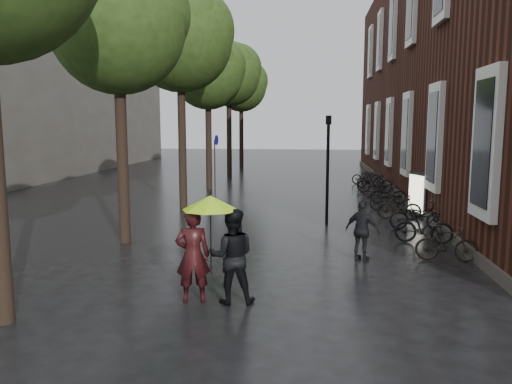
# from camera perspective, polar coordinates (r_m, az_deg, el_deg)

# --- Properties ---
(ground) EXTENTS (120.00, 120.00, 0.00)m
(ground) POSITION_cam_1_polar(r_m,az_deg,el_deg) (7.78, -4.25, -18.68)
(ground) COLOR black
(brick_building) EXTENTS (10.20, 33.20, 12.00)m
(brick_building) POSITION_cam_1_polar(r_m,az_deg,el_deg) (27.96, 26.04, 12.27)
(brick_building) COLOR #38160F
(brick_building) RESTS_ON ground
(street_trees) EXTENTS (4.33, 34.03, 8.91)m
(street_trees) POSITION_cam_1_polar(r_m,az_deg,el_deg) (23.53, -6.98, 14.81)
(street_trees) COLOR black
(street_trees) RESTS_ON ground
(person_burgundy) EXTENTS (0.75, 0.58, 1.85)m
(person_burgundy) POSITION_cam_1_polar(r_m,az_deg,el_deg) (9.83, -7.24, -7.23)
(person_burgundy) COLOR black
(person_burgundy) RESTS_ON ground
(person_black) EXTENTS (1.00, 0.83, 1.86)m
(person_black) POSITION_cam_1_polar(r_m,az_deg,el_deg) (9.72, -2.78, -7.32)
(person_black) COLOR black
(person_black) RESTS_ON ground
(lime_umbrella) EXTENTS (1.11, 1.11, 1.63)m
(lime_umbrella) POSITION_cam_1_polar(r_m,az_deg,el_deg) (9.59, -5.24, -1.23)
(lime_umbrella) COLOR black
(lime_umbrella) RESTS_ON ground
(pedestrian_walking) EXTENTS (0.98, 0.79, 1.56)m
(pedestrian_walking) POSITION_cam_1_polar(r_m,az_deg,el_deg) (12.93, 12.05, -4.33)
(pedestrian_walking) COLOR black
(pedestrian_walking) RESTS_ON ground
(parked_bicycles) EXTENTS (2.11, 16.96, 1.05)m
(parked_bicycles) POSITION_cam_1_polar(r_m,az_deg,el_deg) (21.55, 15.02, -0.41)
(parked_bicycles) COLOR black
(parked_bicycles) RESTS_ON ground
(ad_lightbox) EXTENTS (0.26, 1.11, 1.67)m
(ad_lightbox) POSITION_cam_1_polar(r_m,az_deg,el_deg) (19.44, 18.17, -0.31)
(ad_lightbox) COLOR black
(ad_lightbox) RESTS_ON ground
(lamp_post) EXTENTS (0.19, 0.19, 3.73)m
(lamp_post) POSITION_cam_1_polar(r_m,az_deg,el_deg) (17.22, 8.21, 3.77)
(lamp_post) COLOR black
(lamp_post) RESTS_ON ground
(cycle_sign) EXTENTS (0.15, 0.52, 2.87)m
(cycle_sign) POSITION_cam_1_polar(r_m,az_deg,el_deg) (26.14, -4.64, 4.39)
(cycle_sign) COLOR #262628
(cycle_sign) RESTS_ON ground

